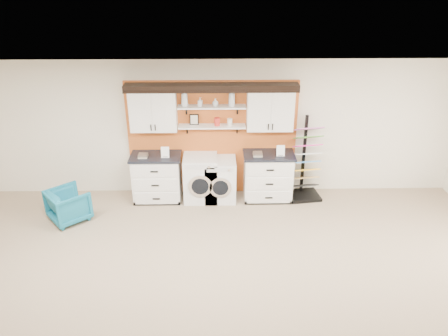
{
  "coord_description": "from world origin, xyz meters",
  "views": [
    {
      "loc": [
        0.1,
        -4.29,
        4.52
      ],
      "look_at": [
        0.21,
        2.3,
        1.34
      ],
      "focal_mm": 35.0,
      "sensor_mm": 36.0,
      "label": 1
    }
  ],
  "objects_px": {
    "base_cabinet_right": "(268,176)",
    "armchair": "(69,205)",
    "washer": "(201,178)",
    "base_cabinet_left": "(157,177)",
    "sample_rack": "(305,173)",
    "dryer": "(220,179)"
  },
  "relations": [
    {
      "from": "base_cabinet_right",
      "to": "armchair",
      "type": "distance_m",
      "value": 3.93
    },
    {
      "from": "base_cabinet_left",
      "to": "washer",
      "type": "relative_size",
      "value": 1.06
    },
    {
      "from": "base_cabinet_right",
      "to": "sample_rack",
      "type": "height_order",
      "value": "sample_rack"
    },
    {
      "from": "washer",
      "to": "dryer",
      "type": "bearing_deg",
      "value": 0.0
    },
    {
      "from": "sample_rack",
      "to": "armchair",
      "type": "distance_m",
      "value": 4.69
    },
    {
      "from": "washer",
      "to": "sample_rack",
      "type": "xyz_separation_m",
      "value": [
        2.14,
        0.04,
        0.07
      ]
    },
    {
      "from": "dryer",
      "to": "armchair",
      "type": "distance_m",
      "value": 2.98
    },
    {
      "from": "washer",
      "to": "armchair",
      "type": "relative_size",
      "value": 1.38
    },
    {
      "from": "base_cabinet_left",
      "to": "dryer",
      "type": "distance_m",
      "value": 1.29
    },
    {
      "from": "base_cabinet_left",
      "to": "dryer",
      "type": "xyz_separation_m",
      "value": [
        1.29,
        -0.0,
        -0.05
      ]
    },
    {
      "from": "washer",
      "to": "base_cabinet_right",
      "type": "bearing_deg",
      "value": 0.14
    },
    {
      "from": "base_cabinet_right",
      "to": "dryer",
      "type": "bearing_deg",
      "value": -179.8
    },
    {
      "from": "base_cabinet_right",
      "to": "armchair",
      "type": "bearing_deg",
      "value": -168.6
    },
    {
      "from": "sample_rack",
      "to": "armchair",
      "type": "bearing_deg",
      "value": -178.25
    },
    {
      "from": "base_cabinet_left",
      "to": "sample_rack",
      "type": "xyz_separation_m",
      "value": [
        3.03,
        0.04,
        0.05
      ]
    },
    {
      "from": "sample_rack",
      "to": "base_cabinet_right",
      "type": "bearing_deg",
      "value": 174.48
    },
    {
      "from": "base_cabinet_left",
      "to": "sample_rack",
      "type": "distance_m",
      "value": 3.03
    },
    {
      "from": "dryer",
      "to": "armchair",
      "type": "xyz_separation_m",
      "value": [
        -2.87,
        -0.77,
        -0.13
      ]
    },
    {
      "from": "dryer",
      "to": "sample_rack",
      "type": "height_order",
      "value": "sample_rack"
    },
    {
      "from": "dryer",
      "to": "armchair",
      "type": "bearing_deg",
      "value": -164.96
    },
    {
      "from": "washer",
      "to": "dryer",
      "type": "height_order",
      "value": "washer"
    },
    {
      "from": "base_cabinet_left",
      "to": "armchair",
      "type": "xyz_separation_m",
      "value": [
        -1.59,
        -0.78,
        -0.18
      ]
    }
  ]
}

